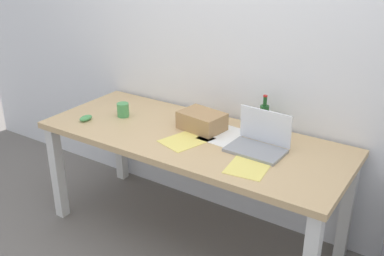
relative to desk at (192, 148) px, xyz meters
The scene contains 11 objects.
ground_plane 0.65m from the desk, ahead, with size 8.00×8.00×0.00m, color slate.
back_wall 0.79m from the desk, 90.00° to the left, with size 5.20×0.08×2.60m, color white.
desk is the anchor object (origin of this frame).
laptop_right 0.46m from the desk, ahead, with size 0.33×0.24×0.22m.
beer_bottle 0.49m from the desk, 41.68° to the left, with size 0.06×0.06×0.24m.
computer_mouse 0.76m from the desk, 165.53° to the right, with size 0.06×0.10×0.03m, color #4C9E56.
cardboard_box 0.19m from the desk, 89.65° to the left, with size 0.28×0.20×0.11m, color tan.
coffee_mug 0.58m from the desk, behind, with size 0.08×0.08×0.10m, color #4C9E56.
paper_sheet_center 0.12m from the desk, 82.82° to the right, with size 0.21×0.30×0.00m, color #F4E06B.
paper_sheet_front_right 0.51m from the desk, 17.96° to the right, with size 0.21×0.30×0.00m, color #F4E06B.
paper_sheet_near_back 0.21m from the desk, 34.58° to the left, with size 0.21×0.30×0.00m, color white.
Camera 1 is at (1.39, -2.12, 1.90)m, focal length 41.92 mm.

